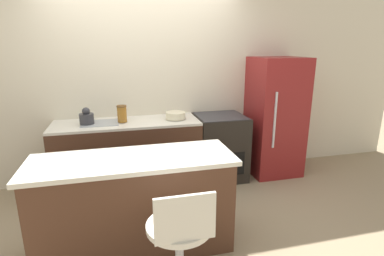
{
  "coord_description": "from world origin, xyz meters",
  "views": [
    {
      "loc": [
        -0.36,
        -3.37,
        1.81
      ],
      "look_at": [
        0.41,
        -0.3,
        0.92
      ],
      "focal_mm": 28.0,
      "sensor_mm": 36.0,
      "label": 1
    }
  ],
  "objects_px": {
    "stool_chair": "(180,247)",
    "kettle": "(87,117)",
    "oven_range": "(220,147)",
    "mixing_bowl": "(176,115)",
    "refrigerator": "(275,117)"
  },
  "relations": [
    {
      "from": "stool_chair",
      "to": "kettle",
      "type": "bearing_deg",
      "value": 110.44
    },
    {
      "from": "oven_range",
      "to": "kettle",
      "type": "distance_m",
      "value": 1.78
    },
    {
      "from": "kettle",
      "to": "mixing_bowl",
      "type": "distance_m",
      "value": 1.08
    },
    {
      "from": "oven_range",
      "to": "mixing_bowl",
      "type": "height_order",
      "value": "mixing_bowl"
    },
    {
      "from": "refrigerator",
      "to": "kettle",
      "type": "relative_size",
      "value": 8.16
    },
    {
      "from": "kettle",
      "to": "mixing_bowl",
      "type": "bearing_deg",
      "value": 0.0
    },
    {
      "from": "stool_chair",
      "to": "mixing_bowl",
      "type": "bearing_deg",
      "value": 79.66
    },
    {
      "from": "oven_range",
      "to": "refrigerator",
      "type": "height_order",
      "value": "refrigerator"
    },
    {
      "from": "stool_chair",
      "to": "kettle",
      "type": "distance_m",
      "value": 2.15
    },
    {
      "from": "mixing_bowl",
      "to": "refrigerator",
      "type": "bearing_deg",
      "value": 0.56
    },
    {
      "from": "oven_range",
      "to": "kettle",
      "type": "xyz_separation_m",
      "value": [
        -1.7,
        -0.02,
        0.52
      ]
    },
    {
      "from": "mixing_bowl",
      "to": "stool_chair",
      "type": "bearing_deg",
      "value": -100.34
    },
    {
      "from": "refrigerator",
      "to": "kettle",
      "type": "distance_m",
      "value": 2.52
    },
    {
      "from": "refrigerator",
      "to": "mixing_bowl",
      "type": "relative_size",
      "value": 6.55
    },
    {
      "from": "refrigerator",
      "to": "mixing_bowl",
      "type": "distance_m",
      "value": 1.43
    }
  ]
}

